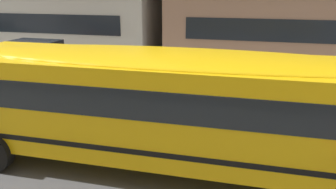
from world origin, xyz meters
TOP-DOWN VIEW (x-y plane):
  - ground_plane at (0.00, 0.00)m, footprint 400.00×400.00m
  - sidewalk_far at (0.00, 7.18)m, footprint 120.00×3.00m
  - lane_centreline at (0.00, 0.00)m, footprint 110.00×0.16m
  - school_bus at (-3.02, -1.68)m, footprint 11.97×2.83m
  - parked_car_red_mid_block at (-11.15, 4.49)m, footprint 3.94×1.96m

SIDE VIEW (x-z plane):
  - ground_plane at x=0.00m, z-range 0.00..0.00m
  - lane_centreline at x=0.00m, z-range 0.00..0.01m
  - sidewalk_far at x=0.00m, z-range 0.00..0.01m
  - parked_car_red_mid_block at x=-11.15m, z-range 0.02..1.66m
  - school_bus at x=-3.02m, z-range 0.25..2.93m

